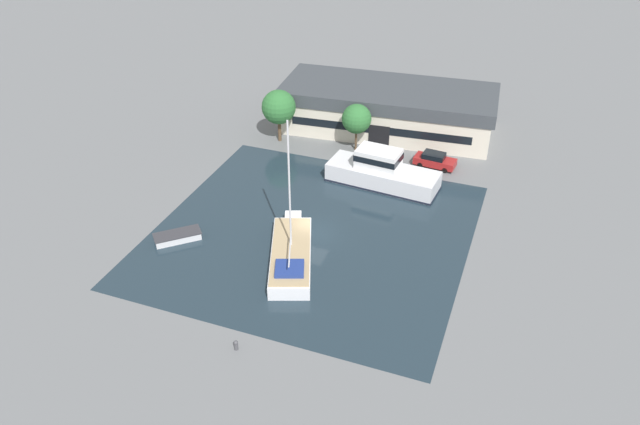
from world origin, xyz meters
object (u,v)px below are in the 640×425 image
object	(u,v)px
parked_car	(435,160)
sailboat_moored	(291,254)
motor_cruiser	(382,172)
quay_tree_by_water	(279,107)
small_dinghy	(178,237)
quay_tree_near_building	(357,119)
warehouse_building	(388,108)

from	to	relation	value
parked_car	sailboat_moored	xyz separation A→B (m)	(-8.01, -20.82, -0.09)
motor_cruiser	quay_tree_by_water	bearing A→B (deg)	73.00
quay_tree_by_water	sailboat_moored	bearing A→B (deg)	-63.96
quay_tree_by_water	sailboat_moored	size ratio (longest dim) A/B	0.48
small_dinghy	motor_cruiser	bearing A→B (deg)	95.48
small_dinghy	parked_car	bearing A→B (deg)	96.54
quay_tree_near_building	quay_tree_by_water	distance (m)	9.05
warehouse_building	small_dinghy	world-z (taller)	warehouse_building
warehouse_building	parked_car	distance (m)	10.63
sailboat_moored	warehouse_building	bearing A→B (deg)	68.06
quay_tree_near_building	parked_car	bearing A→B (deg)	-4.73
parked_car	motor_cruiser	distance (m)	7.14
warehouse_building	quay_tree_by_water	distance (m)	13.19
quay_tree_by_water	parked_car	size ratio (longest dim) A/B	1.35
small_dinghy	warehouse_building	bearing A→B (deg)	116.14
parked_car	small_dinghy	distance (m)	28.58
motor_cruiser	parked_car	bearing A→B (deg)	-32.70
parked_car	sailboat_moored	size ratio (longest dim) A/B	0.36
quay_tree_near_building	motor_cruiser	size ratio (longest dim) A/B	0.47
quay_tree_by_water	motor_cruiser	xyz separation A→B (m)	(13.81, -5.59, -2.77)
quay_tree_near_building	motor_cruiser	world-z (taller)	quay_tree_near_building
quay_tree_by_water	motor_cruiser	bearing A→B (deg)	-22.05
quay_tree_near_building	parked_car	size ratio (longest dim) A/B	1.20
small_dinghy	quay_tree_by_water	bearing A→B (deg)	135.99
warehouse_building	small_dinghy	size ratio (longest dim) A/B	6.13
quay_tree_near_building	motor_cruiser	bearing A→B (deg)	-53.05
motor_cruiser	warehouse_building	bearing A→B (deg)	18.13
parked_car	motor_cruiser	world-z (taller)	motor_cruiser
quay_tree_near_building	quay_tree_by_water	size ratio (longest dim) A/B	0.89
warehouse_building	motor_cruiser	size ratio (longest dim) A/B	2.19
quay_tree_near_building	parked_car	distance (m)	9.67
parked_car	motor_cruiser	bearing A→B (deg)	-32.33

